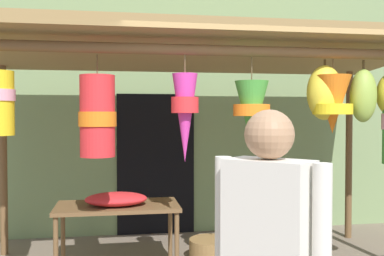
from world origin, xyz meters
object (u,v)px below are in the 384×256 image
(flower_heap_on_table, at_px, (117,199))
(wicker_basket_by_table, at_px, (211,250))
(display_table, at_px, (118,212))
(folding_chair, at_px, (267,238))

(flower_heap_on_table, xyz_separation_m, wicker_basket_by_table, (1.08, 0.23, -0.67))
(display_table, height_order, wicker_basket_by_table, display_table)
(flower_heap_on_table, bearing_deg, display_table, 89.59)
(display_table, bearing_deg, folding_chair, -28.64)
(folding_chair, height_order, wicker_basket_by_table, folding_chair)
(flower_heap_on_table, relative_size, wicker_basket_by_table, 1.28)
(display_table, bearing_deg, flower_heap_on_table, -90.41)
(folding_chair, bearing_deg, display_table, 151.36)
(folding_chair, bearing_deg, flower_heap_on_table, 153.05)
(flower_heap_on_table, height_order, folding_chair, flower_heap_on_table)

